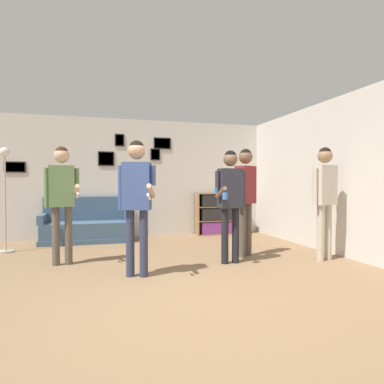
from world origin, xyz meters
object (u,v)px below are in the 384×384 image
(person_player_foreground_center, at_px, (137,192))
(person_spectator_near_bookshelf, at_px, (246,189))
(floor_lamp, at_px, (5,189))
(person_player_foreground_left, at_px, (62,191))
(person_spectator_far_right, at_px, (325,190))
(drinking_cup, at_px, (216,191))
(couch, at_px, (87,227))
(person_watcher_holding_cup, at_px, (230,194))
(bookshelf, at_px, (219,214))

(person_player_foreground_center, xyz_separation_m, person_spectator_near_bookshelf, (1.91, 0.78, 0.01))
(floor_lamp, xyz_separation_m, person_player_foreground_left, (1.06, -1.28, -0.02))
(person_player_foreground_center, height_order, person_spectator_far_right, person_spectator_far_right)
(floor_lamp, relative_size, person_player_foreground_left, 1.05)
(person_player_foreground_center, distance_m, drinking_cup, 3.97)
(floor_lamp, relative_size, person_spectator_far_right, 1.04)
(couch, bearing_deg, drinking_cup, 3.69)
(person_player_foreground_left, bearing_deg, person_watcher_holding_cup, -13.62)
(couch, bearing_deg, person_player_foreground_center, -77.23)
(couch, relative_size, person_player_foreground_left, 1.03)
(person_player_foreground_center, bearing_deg, floor_lamp, 132.49)
(couch, height_order, person_player_foreground_left, person_player_foreground_left)
(person_player_foreground_left, xyz_separation_m, person_watcher_holding_cup, (2.47, -0.60, -0.04))
(person_watcher_holding_cup, height_order, person_spectator_near_bookshelf, person_spectator_near_bookshelf)
(bookshelf, height_order, person_watcher_holding_cup, person_watcher_holding_cup)
(bookshelf, distance_m, person_player_foreground_center, 4.07)
(couch, bearing_deg, bookshelf, 3.57)
(person_player_foreground_center, xyz_separation_m, person_watcher_holding_cup, (1.47, 0.37, -0.04))
(floor_lamp, xyz_separation_m, person_spectator_far_right, (5.05, -2.09, -0.01))
(person_player_foreground_left, bearing_deg, bookshelf, 34.16)
(drinking_cup, bearing_deg, person_player_foreground_left, -145.07)
(couch, bearing_deg, person_spectator_far_right, -38.31)
(couch, distance_m, person_player_foreground_left, 2.27)
(couch, xyz_separation_m, floor_lamp, (-1.36, -0.82, 0.83))
(person_spectator_far_right, bearing_deg, floor_lamp, 157.47)
(person_player_foreground_left, height_order, person_spectator_near_bookshelf, person_spectator_near_bookshelf)
(floor_lamp, distance_m, person_spectator_near_bookshelf, 4.23)
(floor_lamp, bearing_deg, bookshelf, 12.83)
(bookshelf, relative_size, person_watcher_holding_cup, 0.67)
(couch, relative_size, person_spectator_far_right, 1.02)
(bookshelf, relative_size, person_spectator_near_bookshelf, 0.64)
(couch, bearing_deg, person_spectator_near_bookshelf, -41.22)
(person_player_foreground_left, distance_m, person_spectator_near_bookshelf, 2.92)
(floor_lamp, height_order, person_spectator_near_bookshelf, floor_lamp)
(person_spectator_near_bookshelf, height_order, drinking_cup, person_spectator_near_bookshelf)
(bookshelf, height_order, floor_lamp, floor_lamp)
(person_spectator_near_bookshelf, distance_m, drinking_cup, 2.50)
(person_player_foreground_center, relative_size, person_spectator_near_bookshelf, 0.99)
(bookshelf, relative_size, drinking_cup, 9.90)
(person_player_foreground_center, relative_size, person_watcher_holding_cup, 1.03)
(person_watcher_holding_cup, distance_m, person_spectator_far_right, 1.54)
(person_player_foreground_left, xyz_separation_m, drinking_cup, (3.28, 2.29, -0.05))
(person_spectator_far_right, xyz_separation_m, drinking_cup, (-0.71, 3.10, -0.06))
(bookshelf, distance_m, person_player_foreground_left, 4.12)
(couch, distance_m, person_player_foreground_center, 3.24)
(floor_lamp, height_order, person_spectator_far_right, floor_lamp)
(floor_lamp, bearing_deg, person_player_foreground_left, -50.49)
(bookshelf, xyz_separation_m, person_spectator_near_bookshelf, (-0.46, -2.47, 0.63))
(floor_lamp, distance_m, drinking_cup, 4.45)
(couch, distance_m, drinking_cup, 3.07)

